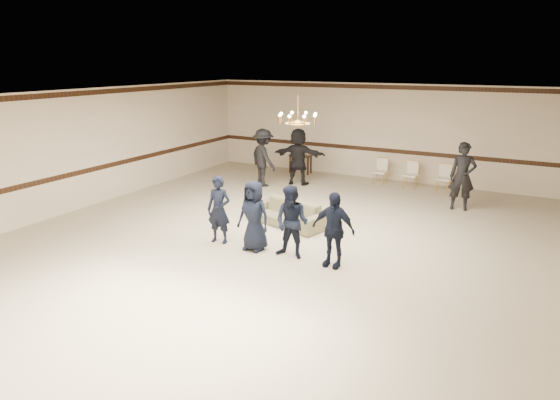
{
  "coord_description": "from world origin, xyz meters",
  "views": [
    {
      "loc": [
        4.73,
        -8.69,
        3.92
      ],
      "look_at": [
        0.35,
        -0.5,
        1.19
      ],
      "focal_mm": 30.55,
      "sensor_mm": 36.0,
      "label": 1
    }
  ],
  "objects_px": {
    "banquet_chair_right": "(444,178)",
    "banquet_chair_mid": "(411,175)",
    "console_table": "(300,164)",
    "boy_c": "(292,222)",
    "boy_b": "(254,216)",
    "adult_right": "(462,176)",
    "banquet_chair_left": "(380,172)",
    "adult_left": "(263,158)",
    "boy_d": "(333,230)",
    "settee": "(287,213)",
    "boy_a": "(219,210)",
    "chandelier": "(298,109)",
    "adult_mid": "(298,157)"
  },
  "relations": [
    {
      "from": "adult_mid",
      "to": "banquet_chair_left",
      "type": "bearing_deg",
      "value": -160.9
    },
    {
      "from": "boy_a",
      "to": "adult_right",
      "type": "distance_m",
      "value": 6.71
    },
    {
      "from": "boy_c",
      "to": "adult_right",
      "type": "bearing_deg",
      "value": 63.48
    },
    {
      "from": "boy_d",
      "to": "banquet_chair_mid",
      "type": "height_order",
      "value": "boy_d"
    },
    {
      "from": "boy_b",
      "to": "boy_c",
      "type": "relative_size",
      "value": 1.0
    },
    {
      "from": "banquet_chair_right",
      "to": "banquet_chair_mid",
      "type": "bearing_deg",
      "value": 177.46
    },
    {
      "from": "adult_left",
      "to": "boy_d",
      "type": "bearing_deg",
      "value": 162.04
    },
    {
      "from": "boy_d",
      "to": "settee",
      "type": "bearing_deg",
      "value": 140.18
    },
    {
      "from": "banquet_chair_mid",
      "to": "settee",
      "type": "bearing_deg",
      "value": -105.14
    },
    {
      "from": "console_table",
      "to": "banquet_chair_right",
      "type": "bearing_deg",
      "value": -0.86
    },
    {
      "from": "boy_b",
      "to": "banquet_chair_mid",
      "type": "relative_size",
      "value": 1.81
    },
    {
      "from": "boy_b",
      "to": "banquet_chair_mid",
      "type": "bearing_deg",
      "value": 78.25
    },
    {
      "from": "adult_mid",
      "to": "banquet_chair_mid",
      "type": "relative_size",
      "value": 2.21
    },
    {
      "from": "boy_c",
      "to": "adult_left",
      "type": "height_order",
      "value": "adult_left"
    },
    {
      "from": "banquet_chair_left",
      "to": "console_table",
      "type": "height_order",
      "value": "banquet_chair_left"
    },
    {
      "from": "boy_c",
      "to": "console_table",
      "type": "relative_size",
      "value": 1.91
    },
    {
      "from": "adult_mid",
      "to": "boy_a",
      "type": "bearing_deg",
      "value": 88.17
    },
    {
      "from": "banquet_chair_right",
      "to": "console_table",
      "type": "distance_m",
      "value": 5.0
    },
    {
      "from": "boy_d",
      "to": "console_table",
      "type": "distance_m",
      "value": 8.11
    },
    {
      "from": "banquet_chair_left",
      "to": "boy_d",
      "type": "bearing_deg",
      "value": -80.0
    },
    {
      "from": "banquet_chair_right",
      "to": "adult_mid",
      "type": "bearing_deg",
      "value": -166.03
    },
    {
      "from": "adult_left",
      "to": "banquet_chair_right",
      "type": "bearing_deg",
      "value": -129.37
    },
    {
      "from": "boy_c",
      "to": "banquet_chair_left",
      "type": "bearing_deg",
      "value": 91.58
    },
    {
      "from": "chandelier",
      "to": "banquet_chair_mid",
      "type": "bearing_deg",
      "value": 74.58
    },
    {
      "from": "chandelier",
      "to": "boy_c",
      "type": "bearing_deg",
      "value": -67.4
    },
    {
      "from": "boy_a",
      "to": "banquet_chair_left",
      "type": "xyz_separation_m",
      "value": [
        1.62,
        6.8,
        -0.34
      ]
    },
    {
      "from": "boy_d",
      "to": "adult_left",
      "type": "xyz_separation_m",
      "value": [
        -4.35,
        4.8,
        0.17
      ]
    },
    {
      "from": "adult_mid",
      "to": "adult_right",
      "type": "relative_size",
      "value": 1.0
    },
    {
      "from": "banquet_chair_left",
      "to": "console_table",
      "type": "xyz_separation_m",
      "value": [
        -3.0,
        0.2,
        -0.09
      ]
    },
    {
      "from": "boy_c",
      "to": "adult_left",
      "type": "xyz_separation_m",
      "value": [
        -3.45,
        4.8,
        0.17
      ]
    },
    {
      "from": "banquet_chair_left",
      "to": "banquet_chair_mid",
      "type": "bearing_deg",
      "value": 0.97
    },
    {
      "from": "banquet_chair_right",
      "to": "settee",
      "type": "bearing_deg",
      "value": -121.92
    },
    {
      "from": "chandelier",
      "to": "banquet_chair_left",
      "type": "xyz_separation_m",
      "value": [
        0.45,
        5.27,
        -2.46
      ]
    },
    {
      "from": "chandelier",
      "to": "boy_b",
      "type": "height_order",
      "value": "chandelier"
    },
    {
      "from": "banquet_chair_mid",
      "to": "boy_c",
      "type": "bearing_deg",
      "value": -92.0
    },
    {
      "from": "adult_mid",
      "to": "banquet_chair_right",
      "type": "xyz_separation_m",
      "value": [
        4.37,
        1.29,
        -0.5
      ]
    },
    {
      "from": "boy_a",
      "to": "boy_c",
      "type": "xyz_separation_m",
      "value": [
        1.8,
        0.0,
        0.0
      ]
    },
    {
      "from": "boy_d",
      "to": "console_table",
      "type": "relative_size",
      "value": 1.91
    },
    {
      "from": "banquet_chair_mid",
      "to": "adult_mid",
      "type": "bearing_deg",
      "value": -154.1
    },
    {
      "from": "boy_d",
      "to": "banquet_chair_mid",
      "type": "distance_m",
      "value": 6.81
    },
    {
      "from": "boy_c",
      "to": "console_table",
      "type": "height_order",
      "value": "boy_c"
    },
    {
      "from": "chandelier",
      "to": "banquet_chair_mid",
      "type": "height_order",
      "value": "chandelier"
    },
    {
      "from": "boy_b",
      "to": "adult_right",
      "type": "bearing_deg",
      "value": 58.37
    },
    {
      "from": "banquet_chair_left",
      "to": "boy_a",
      "type": "bearing_deg",
      "value": -102.43
    },
    {
      "from": "boy_a",
      "to": "adult_left",
      "type": "relative_size",
      "value": 0.82
    },
    {
      "from": "chandelier",
      "to": "adult_mid",
      "type": "xyz_separation_m",
      "value": [
        -1.91,
        3.98,
        -1.95
      ]
    },
    {
      "from": "boy_d",
      "to": "adult_mid",
      "type": "bearing_deg",
      "value": 124.87
    },
    {
      "from": "boy_c",
      "to": "boy_b",
      "type": "bearing_deg",
      "value": -179.94
    },
    {
      "from": "banquet_chair_right",
      "to": "boy_d",
      "type": "bearing_deg",
      "value": -100.24
    },
    {
      "from": "boy_a",
      "to": "adult_left",
      "type": "xyz_separation_m",
      "value": [
        -1.65,
        4.8,
        0.17
      ]
    }
  ]
}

